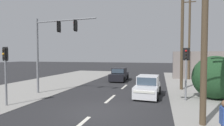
# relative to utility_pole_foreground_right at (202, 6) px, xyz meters

# --- Properties ---
(ground_plane) EXTENTS (140.00, 140.00, 0.00)m
(ground_plane) POSITION_rel_utility_pole_foreground_right_xyz_m (-5.04, 0.45, -5.16)
(ground_plane) COLOR #28282B
(lane_dash_near) EXTENTS (0.20, 2.40, 0.01)m
(lane_dash_near) POSITION_rel_utility_pole_foreground_right_xyz_m (-5.04, -1.55, -5.16)
(lane_dash_near) COLOR silver
(lane_dash_near) RESTS_ON ground
(lane_dash_mid) EXTENTS (0.20, 2.40, 0.01)m
(lane_dash_mid) POSITION_rel_utility_pole_foreground_right_xyz_m (-5.04, 3.45, -5.16)
(lane_dash_mid) COLOR silver
(lane_dash_mid) RESTS_ON ground
(lane_dash_far) EXTENTS (0.20, 2.40, 0.01)m
(lane_dash_far) POSITION_rel_utility_pole_foreground_right_xyz_m (-5.04, 8.45, -5.16)
(lane_dash_far) COLOR silver
(lane_dash_far) RESTS_ON ground
(kerb_left_verge) EXTENTS (8.00, 40.00, 0.02)m
(kerb_left_verge) POSITION_rel_utility_pole_foreground_right_xyz_m (-13.54, 4.45, -5.15)
(kerb_left_verge) COLOR gray
(kerb_left_verge) RESTS_ON ground
(utility_pole_foreground_right) EXTENTS (3.78, 0.32, 9.59)m
(utility_pole_foreground_right) POSITION_rel_utility_pole_foreground_right_xyz_m (0.00, 0.00, 0.00)
(utility_pole_foreground_right) COLOR #4C3D2B
(utility_pole_foreground_right) RESTS_ON ground
(utility_pole_midground_right) EXTENTS (1.80, 0.26, 10.09)m
(utility_pole_midground_right) POSITION_rel_utility_pole_foreground_right_xyz_m (0.17, 8.37, 0.13)
(utility_pole_midground_right) COLOR #4C3D2B
(utility_pole_midground_right) RESTS_ON ground
(utility_pole_background_right) EXTENTS (1.80, 0.26, 10.94)m
(utility_pole_background_right) POSITION_rel_utility_pole_foreground_right_xyz_m (1.87, 15.84, 0.56)
(utility_pole_background_right) COLOR #4C3D2B
(utility_pole_background_right) RESTS_ON ground
(traffic_signal_mast) EXTENTS (5.28, 0.54, 6.00)m
(traffic_signal_mast) POSITION_rel_utility_pole_foreground_right_xyz_m (-9.96, 3.64, -1.01)
(traffic_signal_mast) COLOR slate
(traffic_signal_mast) RESTS_ON ground
(pedestal_signal_right_kerb) EXTENTS (0.44, 0.31, 3.56)m
(pedestal_signal_right_kerb) POSITION_rel_utility_pole_foreground_right_xyz_m (0.00, 4.32, -2.74)
(pedestal_signal_right_kerb) COLOR slate
(pedestal_signal_right_kerb) RESTS_ON ground
(pedestal_signal_left_kerb) EXTENTS (0.44, 0.30, 3.56)m
(pedestal_signal_left_kerb) POSITION_rel_utility_pole_foreground_right_xyz_m (-10.63, 0.09, -2.74)
(pedestal_signal_left_kerb) COLOR slate
(pedestal_signal_left_kerb) RESTS_ON ground
(roadside_bush) EXTENTS (3.17, 2.72, 3.03)m
(roadside_bush) POSITION_rel_utility_pole_foreground_right_xyz_m (2.17, 5.29, -3.73)
(roadside_bush) COLOR #1E4223
(roadside_bush) RESTS_ON ground
(shopfront_wall_far) EXTENTS (12.00, 1.00, 3.60)m
(shopfront_wall_far) POSITION_rel_utility_pole_foreground_right_xyz_m (5.96, 16.45, -3.36)
(shopfront_wall_far) COLOR gray
(shopfront_wall_far) RESTS_ON ground
(hatchback_oncoming_near) EXTENTS (1.95, 3.72, 1.53)m
(hatchback_oncoming_near) POSITION_rel_utility_pole_foreground_right_xyz_m (-2.56, 4.99, -4.46)
(hatchback_oncoming_near) COLOR silver
(hatchback_oncoming_near) RESTS_ON ground
(sedan_kerbside_parked) EXTENTS (2.00, 4.29, 1.56)m
(sedan_kerbside_parked) POSITION_rel_utility_pole_foreground_right_xyz_m (-6.49, 12.47, -4.46)
(sedan_kerbside_parked) COLOR black
(sedan_kerbside_parked) RESTS_ON ground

